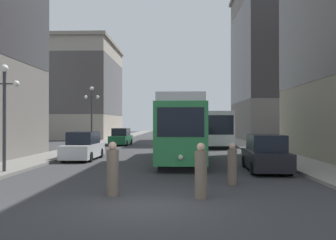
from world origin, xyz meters
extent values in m
plane|color=#38383A|center=(0.00, 0.00, 0.00)|extent=(200.00, 200.00, 0.00)
cube|color=gray|center=(-7.93, 40.00, 0.07)|extent=(2.71, 120.00, 0.15)
cube|color=gray|center=(7.93, 40.00, 0.07)|extent=(2.71, 120.00, 0.15)
cube|color=black|center=(1.16, 14.02, 0.17)|extent=(2.43, 12.49, 0.35)
cube|color=#2D8447|center=(1.16, 14.02, 1.90)|extent=(2.84, 13.58, 3.10)
cube|color=black|center=(1.16, 14.02, 2.60)|extent=(2.86, 13.04, 1.08)
cube|color=silver|center=(1.16, 14.02, 3.67)|extent=(2.62, 13.31, 0.44)
cube|color=black|center=(1.04, 7.28, 2.44)|extent=(2.21, 0.12, 1.40)
sphere|color=#F2EACC|center=(1.04, 7.21, 0.80)|extent=(0.24, 0.24, 0.24)
cube|color=black|center=(4.41, 29.10, 0.17)|extent=(2.48, 10.21, 0.35)
cube|color=silver|center=(4.41, 29.10, 1.90)|extent=(2.89, 11.10, 3.10)
cube|color=black|center=(4.41, 29.10, 2.44)|extent=(2.90, 10.66, 1.30)
cube|color=black|center=(4.57, 23.61, 2.21)|extent=(2.31, 0.15, 1.71)
cylinder|color=black|center=(-6.16, 12.83, 0.32)|extent=(0.19, 0.64, 0.64)
cylinder|color=black|center=(-6.10, 15.93, 0.32)|extent=(0.19, 0.64, 0.64)
cylinder|color=black|center=(-4.45, 12.80, 0.32)|extent=(0.19, 0.64, 0.64)
cylinder|color=black|center=(-4.39, 15.90, 0.32)|extent=(0.19, 0.64, 0.64)
cube|color=silver|center=(-5.28, 14.36, 0.60)|extent=(1.88, 5.02, 0.84)
cube|color=black|center=(-5.27, 14.49, 1.42)|extent=(1.63, 2.77, 0.80)
cylinder|color=black|center=(-6.19, 29.66, 0.32)|extent=(0.20, 0.65, 0.64)
cylinder|color=black|center=(-6.07, 32.60, 0.32)|extent=(0.20, 0.65, 0.64)
cylinder|color=black|center=(-4.48, 29.59, 0.32)|extent=(0.20, 0.65, 0.64)
cylinder|color=black|center=(-4.37, 32.53, 0.32)|extent=(0.20, 0.65, 0.64)
cube|color=#14512D|center=(-5.28, 31.09, 0.60)|extent=(1.98, 4.80, 0.84)
cube|color=black|center=(-5.27, 31.21, 1.42)|extent=(1.68, 2.66, 0.80)
cylinder|color=black|center=(6.19, 10.07, 0.32)|extent=(0.20, 0.65, 0.64)
cylinder|color=black|center=(6.07, 6.98, 0.32)|extent=(0.20, 0.65, 0.64)
cylinder|color=black|center=(4.48, 10.14, 0.32)|extent=(0.20, 0.65, 0.64)
cylinder|color=black|center=(4.36, 7.04, 0.32)|extent=(0.20, 0.65, 0.64)
cube|color=black|center=(5.28, 8.56, 0.60)|extent=(1.99, 5.06, 0.84)
cube|color=black|center=(5.27, 8.43, 1.42)|extent=(1.69, 2.81, 0.80)
cylinder|color=#6B5B4C|center=(3.04, 4.12, 0.69)|extent=(0.36, 0.36, 1.39)
sphere|color=tan|center=(3.04, 4.12, 1.50)|extent=(0.25, 0.25, 0.25)
cylinder|color=#6B5B4C|center=(-1.22, 1.67, 0.76)|extent=(0.40, 0.40, 1.53)
sphere|color=tan|center=(-1.22, 1.67, 1.65)|extent=(0.27, 0.27, 0.27)
cylinder|color=#6B5B4C|center=(1.68, 1.31, 0.76)|extent=(0.40, 0.40, 1.52)
sphere|color=tan|center=(1.68, 1.31, 1.64)|extent=(0.27, 0.27, 0.27)
cylinder|color=#333338|center=(-7.18, 6.93, 2.47)|extent=(0.16, 0.16, 4.64)
sphere|color=white|center=(-7.18, 6.93, 4.95)|extent=(0.36, 0.36, 0.36)
sphere|color=white|center=(-6.63, 6.93, 4.23)|extent=(0.31, 0.31, 0.31)
cube|color=#333338|center=(-7.18, 6.93, 4.23)|extent=(1.10, 0.06, 0.06)
cylinder|color=#333338|center=(-7.18, 25.43, 2.79)|extent=(0.16, 0.16, 5.28)
sphere|color=white|center=(-7.18, 25.43, 5.59)|extent=(0.36, 0.36, 0.36)
sphere|color=white|center=(-7.73, 25.43, 4.79)|extent=(0.31, 0.31, 0.31)
sphere|color=white|center=(-6.63, 25.43, 4.79)|extent=(0.31, 0.31, 0.31)
cube|color=#333338|center=(-7.18, 25.43, 4.79)|extent=(1.10, 0.06, 0.06)
cube|color=#A89E8E|center=(-15.35, 50.99, 7.16)|extent=(12.13, 17.55, 14.32)
cube|color=#544F4E|center=(-15.35, 50.99, 7.87)|extent=(12.17, 17.59, 8.59)
cube|color=gray|center=(-15.35, 50.99, 14.57)|extent=(12.73, 18.15, 0.50)
cube|color=slate|center=(14.72, 44.11, 10.54)|extent=(10.87, 17.98, 21.08)
cube|color=#383538|center=(14.72, 44.11, 11.59)|extent=(10.91, 18.02, 12.65)
camera|label=1|loc=(0.99, -11.47, 2.42)|focal=42.78mm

